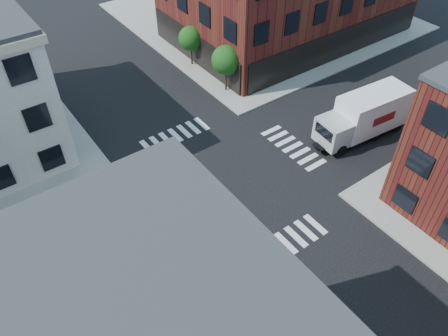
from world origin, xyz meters
The scene contains 7 objects.
ground centered at (0.00, 0.00, 0.00)m, with size 120.00×120.00×0.00m, color black.
sidewalk_ne centered at (21.00, 21.00, 0.07)m, with size 30.00×30.00×0.15m, color gray.
tree_near centered at (7.56, 9.98, 3.16)m, with size 2.69×2.69×4.49m.
tree_far centered at (7.56, 15.98, 2.87)m, with size 2.43×2.43×4.07m.
signal_pole centered at (-6.72, -6.68, 2.86)m, with size 1.29×1.24×4.60m.
box_truck centered at (12.73, -2.13, 2.01)m, with size 8.71×3.32×3.86m.
traffic_cone centered at (-5.70, -5.70, 0.30)m, with size 0.42×0.42×0.62m.
Camera 1 is at (-13.61, -18.89, 23.14)m, focal length 35.00 mm.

